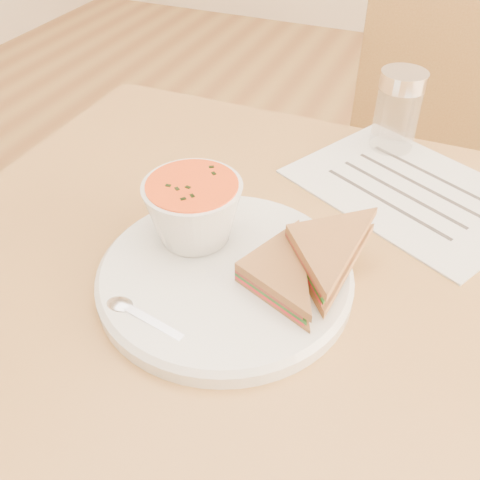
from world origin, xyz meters
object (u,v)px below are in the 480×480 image
at_px(plate, 225,276).
at_px(condiment_shaker, 397,111).
at_px(chair_far, 435,237).
at_px(dining_table, 303,435).
at_px(soup_bowl, 194,213).

height_order(plate, condiment_shaker, condiment_shaker).
distance_m(chair_far, plate, 0.68).
relative_size(dining_table, condiment_shaker, 8.12).
xyz_separation_m(plate, soup_bowl, (-0.06, 0.04, 0.05)).
height_order(dining_table, plate, plate).
relative_size(chair_far, soup_bowl, 8.02).
relative_size(dining_table, chair_far, 1.09).
relative_size(chair_far, condiment_shaker, 7.45).
distance_m(dining_table, plate, 0.40).
distance_m(plate, soup_bowl, 0.08).
xyz_separation_m(dining_table, condiment_shaker, (0.02, 0.31, 0.44)).
relative_size(plate, soup_bowl, 2.53).
bearing_deg(dining_table, chair_far, 75.45).
relative_size(dining_table, soup_bowl, 8.75).
xyz_separation_m(dining_table, chair_far, (0.13, 0.49, 0.08)).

